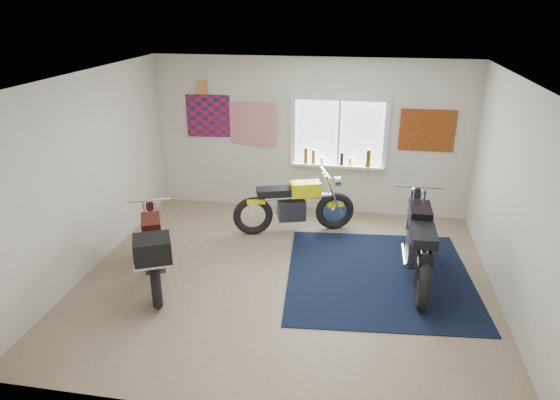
% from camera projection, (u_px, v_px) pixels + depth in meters
% --- Properties ---
extents(ground, '(5.50, 5.50, 0.00)m').
position_uv_depth(ground, '(286.00, 278.00, 6.86)').
color(ground, '#9E896B').
rests_on(ground, ground).
extents(room_shell, '(5.50, 5.50, 5.50)m').
position_uv_depth(room_shell, '(287.00, 164.00, 6.25)').
color(room_shell, white).
rests_on(room_shell, ground).
extents(navy_rug, '(2.71, 2.81, 0.01)m').
position_uv_depth(navy_rug, '(379.00, 275.00, 6.91)').
color(navy_rug, black).
rests_on(navy_rug, ground).
extents(window_assembly, '(1.66, 0.17, 1.26)m').
position_uv_depth(window_assembly, '(339.00, 137.00, 8.53)').
color(window_assembly, white).
rests_on(window_assembly, room_shell).
extents(oil_bottles, '(1.15, 0.09, 0.30)m').
position_uv_depth(oil_bottles, '(338.00, 158.00, 8.59)').
color(oil_bottles, brown).
rests_on(oil_bottles, window_assembly).
extents(flag_display, '(1.60, 0.10, 1.17)m').
position_uv_depth(flag_display, '(202.00, 87.00, 8.64)').
color(flag_display, red).
rests_on(flag_display, room_shell).
extents(triumph_poster, '(0.90, 0.03, 0.70)m').
position_uv_depth(triumph_poster, '(427.00, 130.00, 8.24)').
color(triumph_poster, '#A54C14').
rests_on(triumph_poster, room_shell).
extents(yellow_triumph, '(1.94, 0.83, 1.01)m').
position_uv_depth(yellow_triumph, '(294.00, 206.00, 8.09)').
color(yellow_triumph, black).
rests_on(yellow_triumph, ground).
extents(black_chrome_bike, '(0.67, 2.21, 1.14)m').
position_uv_depth(black_chrome_bike, '(418.00, 244.00, 6.72)').
color(black_chrome_bike, black).
rests_on(black_chrome_bike, navy_rug).
extents(maroon_tourer, '(1.08, 1.87, 0.99)m').
position_uv_depth(maroon_tourer, '(153.00, 251.00, 6.50)').
color(maroon_tourer, black).
rests_on(maroon_tourer, ground).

